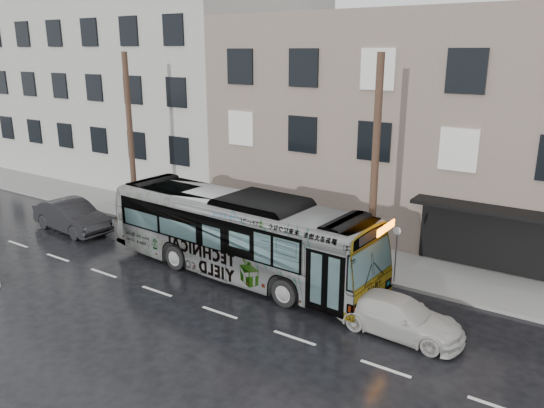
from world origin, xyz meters
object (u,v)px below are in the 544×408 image
(utility_pole_front, at_px, (375,170))
(sign_post, at_px, (396,254))
(white_sedan, at_px, (399,316))
(dark_sedan, at_px, (72,216))
(utility_pole_rear, at_px, (131,139))
(bus, at_px, (239,234))

(utility_pole_front, relative_size, sign_post, 3.75)
(white_sedan, bearing_deg, dark_sedan, 90.15)
(utility_pole_rear, bearing_deg, utility_pole_front, 0.00)
(bus, height_order, white_sedan, bus)
(sign_post, bearing_deg, dark_sedan, -169.83)
(sign_post, bearing_deg, utility_pole_rear, 180.00)
(sign_post, relative_size, bus, 0.19)
(utility_pole_front, relative_size, utility_pole_rear, 1.00)
(utility_pole_front, bearing_deg, utility_pole_rear, 180.00)
(sign_post, bearing_deg, white_sedan, -66.82)
(utility_pole_rear, relative_size, dark_sedan, 1.81)
(utility_pole_front, xyz_separation_m, bus, (-4.87, -2.54, -2.88))
(utility_pole_front, distance_m, utility_pole_rear, 14.00)
(utility_pole_rear, bearing_deg, sign_post, 0.00)
(utility_pole_front, distance_m, bus, 6.20)
(dark_sedan, bearing_deg, bus, -82.81)
(bus, bearing_deg, utility_pole_rear, 77.66)
(dark_sedan, bearing_deg, sign_post, -75.03)
(bus, distance_m, white_sedan, 7.65)
(utility_pole_front, xyz_separation_m, utility_pole_rear, (-14.00, 0.00, 0.00))
(utility_pole_front, height_order, dark_sedan, utility_pole_front)
(white_sedan, bearing_deg, bus, 84.16)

